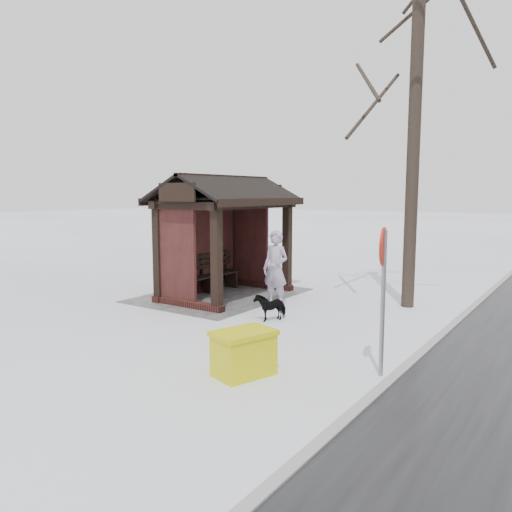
% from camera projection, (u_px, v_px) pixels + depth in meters
% --- Properties ---
extents(ground, '(120.00, 120.00, 0.00)m').
position_uv_depth(ground, '(227.00, 296.00, 12.84)').
color(ground, white).
rests_on(ground, ground).
extents(kerb, '(120.00, 0.15, 0.06)m').
position_uv_depth(kerb, '(449.00, 329.00, 9.74)').
color(kerb, gray).
rests_on(kerb, ground).
extents(trampled_patch, '(4.20, 3.20, 0.02)m').
position_uv_depth(trampled_patch, '(221.00, 295.00, 12.95)').
color(trampled_patch, gray).
rests_on(trampled_patch, ground).
extents(bus_shelter, '(3.60, 2.40, 3.09)m').
position_uv_depth(bus_shelter, '(221.00, 212.00, 12.65)').
color(bus_shelter, '#3B1915').
rests_on(bus_shelter, ground).
extents(tree_near, '(3.42, 3.42, 9.03)m').
position_uv_depth(tree_near, '(418.00, 32.00, 10.92)').
color(tree_near, black).
rests_on(tree_near, ground).
extents(pedestrian, '(0.46, 0.67, 1.78)m').
position_uv_depth(pedestrian, '(275.00, 269.00, 11.60)').
color(pedestrian, '#A99AB5').
rests_on(pedestrian, ground).
extents(dog, '(0.74, 0.56, 0.57)m').
position_uv_depth(dog, '(270.00, 306.00, 10.44)').
color(dog, black).
rests_on(dog, ground).
extents(grit_bin, '(1.01, 0.84, 0.67)m').
position_uv_depth(grit_bin, '(244.00, 353.00, 7.24)').
color(grit_bin, '#C5C10B').
rests_on(grit_bin, ground).
extents(road_sign, '(0.55, 0.15, 2.17)m').
position_uv_depth(road_sign, '(383.00, 268.00, 7.09)').
color(road_sign, gray).
rests_on(road_sign, ground).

